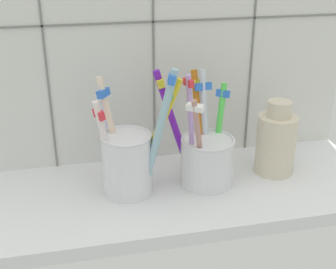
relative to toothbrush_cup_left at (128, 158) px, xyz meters
The scene contains 5 objects.
counter_slab 8.60cm from the toothbrush_cup_left, ahead, with size 64.00×22.00×2.00cm, color silver.
tile_wall_back 19.68cm from the toothbrush_cup_left, 62.84° to the left, with size 64.00×2.20×45.00cm.
toothbrush_cup_left is the anchor object (origin of this frame).
toothbrush_cup_right 11.47cm from the toothbrush_cup_left, ahead, with size 11.70×9.89×17.23cm.
ceramic_vase 22.95cm from the toothbrush_cup_left, ahead, with size 6.02×6.02×11.67cm.
Camera 1 is at (-12.70, -56.54, 36.52)cm, focal length 48.91 mm.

